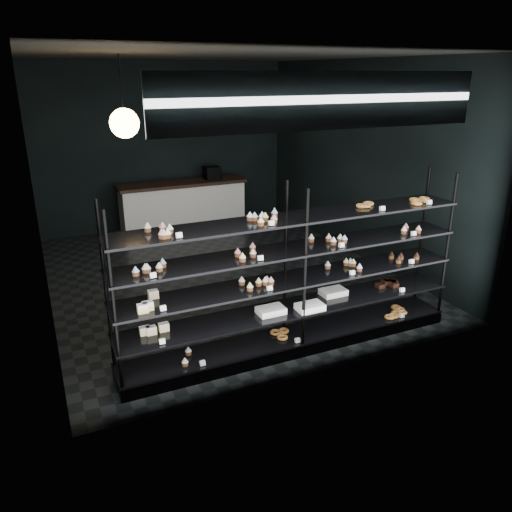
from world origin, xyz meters
name	(u,v)px	position (x,y,z in m)	size (l,w,h in m)	color
room	(217,173)	(0.00, 0.00, 1.60)	(5.01, 6.01, 3.20)	black
display_shelf	(292,298)	(-0.05, -2.45, 0.63)	(4.00, 0.50, 1.91)	black
signage	(328,101)	(0.00, -2.93, 2.75)	(3.30, 0.05, 0.50)	#0B1439
pendant_lamp	(124,123)	(-1.46, -1.00, 2.45)	(0.33, 0.33, 0.90)	black
service_counter	(183,205)	(0.18, 2.50, 0.50)	(2.51, 0.65, 1.23)	silver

